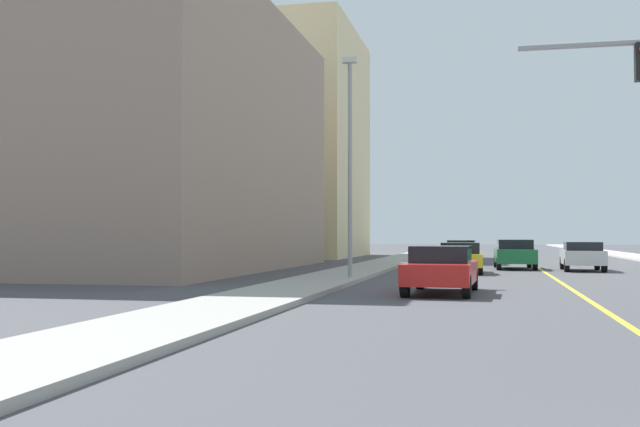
{
  "coord_description": "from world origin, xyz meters",
  "views": [
    {
      "loc": [
        -2.59,
        -4.01,
        1.71
      ],
      "look_at": [
        -9.16,
        25.3,
        2.58
      ],
      "focal_mm": 41.91,
      "sensor_mm": 36.0,
      "label": 1
    }
  ],
  "objects_px": {
    "street_lamp": "(350,155)",
    "car_red": "(441,269)",
    "car_yellow": "(460,257)",
    "car_green": "(515,254)",
    "car_white": "(462,251)",
    "car_silver": "(582,255)"
  },
  "relations": [
    {
      "from": "car_white",
      "to": "car_yellow",
      "type": "distance_m",
      "value": 13.06
    },
    {
      "from": "street_lamp",
      "to": "car_yellow",
      "type": "relative_size",
      "value": 2.01
    },
    {
      "from": "car_silver",
      "to": "car_yellow",
      "type": "xyz_separation_m",
      "value": [
        -5.64,
        -3.58,
        -0.02
      ]
    },
    {
      "from": "car_green",
      "to": "car_yellow",
      "type": "xyz_separation_m",
      "value": [
        -2.54,
        -4.95,
        -0.05
      ]
    },
    {
      "from": "street_lamp",
      "to": "car_red",
      "type": "bearing_deg",
      "value": -55.0
    },
    {
      "from": "car_yellow",
      "to": "car_green",
      "type": "bearing_deg",
      "value": 61.09
    },
    {
      "from": "street_lamp",
      "to": "car_red",
      "type": "xyz_separation_m",
      "value": [
        3.67,
        -5.24,
        -3.97
      ]
    },
    {
      "from": "car_red",
      "to": "car_white",
      "type": "relative_size",
      "value": 1.04
    },
    {
      "from": "car_yellow",
      "to": "street_lamp",
      "type": "bearing_deg",
      "value": -121.12
    },
    {
      "from": "street_lamp",
      "to": "car_green",
      "type": "height_order",
      "value": "street_lamp"
    },
    {
      "from": "car_white",
      "to": "car_yellow",
      "type": "relative_size",
      "value": 1.04
    },
    {
      "from": "car_white",
      "to": "car_yellow",
      "type": "height_order",
      "value": "car_white"
    },
    {
      "from": "car_green",
      "to": "car_yellow",
      "type": "relative_size",
      "value": 1.09
    },
    {
      "from": "car_green",
      "to": "car_silver",
      "type": "height_order",
      "value": "car_green"
    },
    {
      "from": "car_red",
      "to": "car_white",
      "type": "height_order",
      "value": "car_red"
    },
    {
      "from": "street_lamp",
      "to": "car_yellow",
      "type": "xyz_separation_m",
      "value": [
        3.79,
        6.74,
        -3.97
      ]
    },
    {
      "from": "street_lamp",
      "to": "car_green",
      "type": "distance_m",
      "value": 13.86
    },
    {
      "from": "car_yellow",
      "to": "car_silver",
      "type": "bearing_deg",
      "value": 30.65
    },
    {
      "from": "car_red",
      "to": "car_yellow",
      "type": "distance_m",
      "value": 11.98
    },
    {
      "from": "street_lamp",
      "to": "car_yellow",
      "type": "distance_m",
      "value": 8.69
    },
    {
      "from": "car_red",
      "to": "car_yellow",
      "type": "bearing_deg",
      "value": 91.78
    },
    {
      "from": "car_silver",
      "to": "car_white",
      "type": "relative_size",
      "value": 0.92
    }
  ]
}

